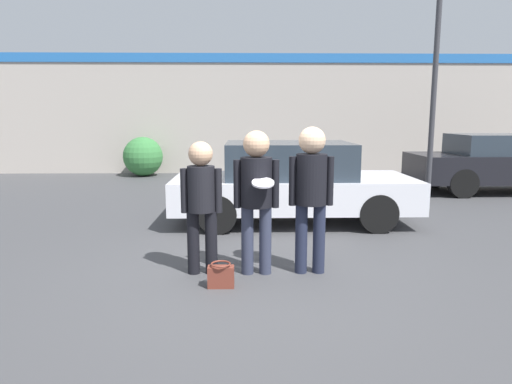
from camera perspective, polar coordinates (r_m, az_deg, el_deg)
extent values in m
plane|color=#3F3F42|center=(5.61, -0.20, -10.62)|extent=(56.00, 56.00, 0.00)
cube|color=#B2A89E|center=(15.72, -0.96, 9.69)|extent=(24.00, 0.18, 3.99)
cube|color=#2666B2|center=(15.73, -0.97, 16.43)|extent=(24.00, 0.04, 0.30)
cylinder|color=black|center=(5.69, -7.84, -6.28)|extent=(0.15, 0.15, 0.78)
cylinder|color=black|center=(5.67, -5.62, -6.30)|extent=(0.15, 0.15, 0.78)
cylinder|color=black|center=(5.53, -6.86, 0.39)|extent=(0.33, 0.33, 0.55)
cylinder|color=black|center=(5.56, -8.96, 0.16)|extent=(0.09, 0.09, 0.54)
cylinder|color=black|center=(5.52, -4.74, 0.18)|extent=(0.09, 0.09, 0.54)
sphere|color=tan|center=(5.48, -6.95, 4.77)|extent=(0.29, 0.29, 0.29)
cylinder|color=#2D3347|center=(5.62, -1.08, -6.06)|extent=(0.15, 0.15, 0.84)
cylinder|color=#2D3347|center=(5.63, 1.17, -6.05)|extent=(0.15, 0.15, 0.84)
cylinder|color=black|center=(5.47, 0.05, 1.24)|extent=(0.38, 0.38, 0.60)
cylinder|color=black|center=(5.48, -2.36, 1.01)|extent=(0.09, 0.09, 0.58)
cylinder|color=black|center=(5.49, 2.45, 1.03)|extent=(0.09, 0.09, 0.58)
sphere|color=tan|center=(5.43, 0.05, 6.03)|extent=(0.32, 0.32, 0.32)
cylinder|color=silver|center=(5.21, 0.88, 1.15)|extent=(0.26, 0.25, 0.10)
cylinder|color=#1E2338|center=(5.68, 5.68, -5.83)|extent=(0.15, 0.15, 0.87)
cylinder|color=#1E2338|center=(5.71, 7.88, -5.79)|extent=(0.15, 0.15, 0.87)
cylinder|color=black|center=(5.55, 6.93, 1.58)|extent=(0.37, 0.37, 0.61)
cylinder|color=black|center=(5.52, 4.59, 1.36)|extent=(0.09, 0.09, 0.60)
cylinder|color=black|center=(5.59, 9.23, 1.37)|extent=(0.09, 0.09, 0.60)
sphere|color=#DBB28E|center=(5.50, 7.02, 6.42)|extent=(0.32, 0.32, 0.32)
cube|color=silver|center=(8.41, 4.61, 0.05)|extent=(4.32, 1.93, 0.56)
cube|color=#28333D|center=(8.33, 4.07, 4.05)|extent=(2.25, 1.66, 0.62)
cylinder|color=black|center=(9.52, 12.10, -0.43)|extent=(0.66, 0.22, 0.66)
cylinder|color=black|center=(7.87, 15.00, -2.59)|extent=(0.66, 0.22, 0.66)
cylinder|color=black|center=(9.27, -4.23, -0.50)|extent=(0.66, 0.22, 0.66)
cylinder|color=black|center=(7.57, -4.88, -2.77)|extent=(0.66, 0.22, 0.66)
cube|color=black|center=(13.30, 28.63, 2.72)|extent=(4.67, 1.86, 0.68)
cube|color=#28333D|center=(13.21, 28.48, 5.28)|extent=(2.43, 1.60, 0.50)
cylinder|color=black|center=(13.43, 21.41, 2.04)|extent=(0.70, 0.22, 0.70)
cylinder|color=black|center=(11.93, 24.46, 0.99)|extent=(0.70, 0.22, 0.70)
cylinder|color=#38383D|center=(11.06, 21.46, 13.41)|extent=(0.12, 0.12, 5.63)
sphere|color=#387A3D|center=(15.31, -13.94, 4.33)|extent=(1.27, 1.27, 1.27)
cube|color=brown|center=(5.29, -4.40, -10.52)|extent=(0.30, 0.14, 0.24)
torus|color=brown|center=(5.24, -4.42, -8.95)|extent=(0.23, 0.23, 0.02)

